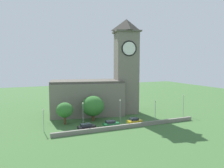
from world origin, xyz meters
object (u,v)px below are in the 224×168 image
streetlamp_west_mid (83,111)px  streetlamp_east_end (184,102)px  tree_by_tower (65,110)px  tree_riverside_west (93,106)px  streetlamp_east_mid (155,106)px  car_black (86,127)px  church (101,86)px  streetlamp_central (120,107)px  streetlamp_west_end (43,116)px  car_yellow (134,121)px  car_green (111,124)px

streetlamp_west_mid → streetlamp_east_end: bearing=-0.4°
tree_by_tower → tree_riverside_west: bearing=3.0°
streetlamp_west_mid → streetlamp_east_mid: streetlamp_west_mid is taller
car_black → streetlamp_east_mid: streetlamp_east_mid is taller
church → streetlamp_central: church is taller
church → streetlamp_west_end: church is taller
car_yellow → streetlamp_east_mid: size_ratio=0.69×
car_yellow → streetlamp_central: (-3.02, 3.31, 3.66)m
streetlamp_east_mid → tree_by_tower: size_ratio=0.97×
car_black → tree_riverside_west: tree_riverside_west is taller
car_yellow → tree_riverside_west: bearing=139.7°
car_green → streetlamp_east_end: 27.61m
car_black → tree_riverside_west: bearing=61.1°
streetlamp_west_end → tree_riverside_west: size_ratio=0.78×
tree_by_tower → car_black: bearing=-61.3°
streetlamp_central → tree_riverside_west: bearing=143.5°
streetlamp_east_mid → streetlamp_central: bearing=174.1°
tree_riverside_west → tree_by_tower: tree_riverside_west is taller
streetlamp_west_mid → streetlamp_central: streetlamp_central is taller
tree_by_tower → car_green: bearing=-33.9°
car_black → tree_by_tower: size_ratio=0.77×
car_black → streetlamp_west_end: (-10.55, 2.63, 3.24)m
car_black → streetlamp_east_mid: (22.67, 1.92, 3.29)m
streetlamp_west_end → streetlamp_east_end: bearing=0.1°
streetlamp_central → streetlamp_west_end: bearing=-178.7°
church → streetlamp_central: 14.43m
streetlamp_central → streetlamp_east_mid: (11.46, -1.18, -0.46)m
streetlamp_east_mid → tree_by_tower: 27.46m
car_green → streetlamp_east_mid: 16.10m
car_yellow → streetlamp_east_end: (20.01, 2.90, 3.76)m
streetlamp_west_end → streetlamp_east_end: size_ratio=0.85×
streetlamp_central → car_yellow: bearing=-47.6°
streetlamp_east_end → tree_by_tower: (-38.41, 4.94, -0.58)m
tree_by_tower → streetlamp_west_mid: bearing=-49.2°
car_black → tree_riverside_west: (4.46, 8.09, 3.74)m
streetlamp_central → streetlamp_east_mid: size_ratio=1.13×
car_green → car_yellow: 7.22m
church → car_black: bearing=-121.3°
streetlamp_west_end → tree_by_tower: bearing=38.2°
church → streetlamp_east_mid: bearing=-49.5°
streetlamp_east_end → tree_by_tower: bearing=172.7°
streetlamp_west_end → streetlamp_east_end: 44.78m
streetlamp_central → streetlamp_east_end: bearing=-1.0°
car_green → car_yellow: size_ratio=1.07×
streetlamp_west_end → tree_by_tower: (6.37, 5.02, 0.03)m
church → streetlamp_east_end: church is taller
streetlamp_east_end → tree_riverside_west: tree_riverside_west is taller
streetlamp_central → church: bearing=94.6°
car_black → streetlamp_east_end: size_ratio=0.69×
streetlamp_west_end → streetlamp_west_mid: (10.44, 0.29, 0.50)m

